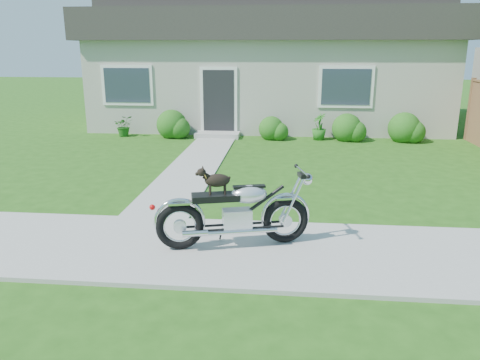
% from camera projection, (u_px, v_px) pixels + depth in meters
% --- Properties ---
extents(ground, '(80.00, 80.00, 0.00)m').
position_uv_depth(ground, '(235.00, 250.00, 6.59)').
color(ground, '#235114').
rests_on(ground, ground).
extents(sidewalk, '(24.00, 2.20, 0.04)m').
position_uv_depth(sidewalk, '(235.00, 249.00, 6.59)').
color(sidewalk, '#9E9B93').
rests_on(sidewalk, ground).
extents(walkway, '(1.20, 8.00, 0.03)m').
position_uv_depth(walkway, '(196.00, 163.00, 11.52)').
color(walkway, '#9E9B93').
rests_on(walkway, ground).
extents(house, '(12.60, 7.03, 4.50)m').
position_uv_depth(house, '(269.00, 65.00, 17.50)').
color(house, '#A5A295').
rests_on(house, ground).
extents(shrub_row, '(8.18, 0.97, 0.97)m').
position_uv_depth(shrub_row, '(299.00, 127.00, 14.53)').
color(shrub_row, '#255C18').
rests_on(shrub_row, ground).
extents(potted_plant_left, '(0.76, 0.72, 0.67)m').
position_uv_depth(potted_plant_left, '(124.00, 126.00, 15.12)').
color(potted_plant_left, '#1D5516').
rests_on(potted_plant_left, ground).
extents(potted_plant_right, '(0.59, 0.59, 0.82)m').
position_uv_depth(potted_plant_right, '(319.00, 127.00, 14.51)').
color(potted_plant_right, '#266B1D').
rests_on(potted_plant_right, ground).
extents(motorcycle_with_dog, '(2.18, 0.87, 1.15)m').
position_uv_depth(motorcycle_with_dog, '(237.00, 212.00, 6.52)').
color(motorcycle_with_dog, black).
rests_on(motorcycle_with_dog, sidewalk).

